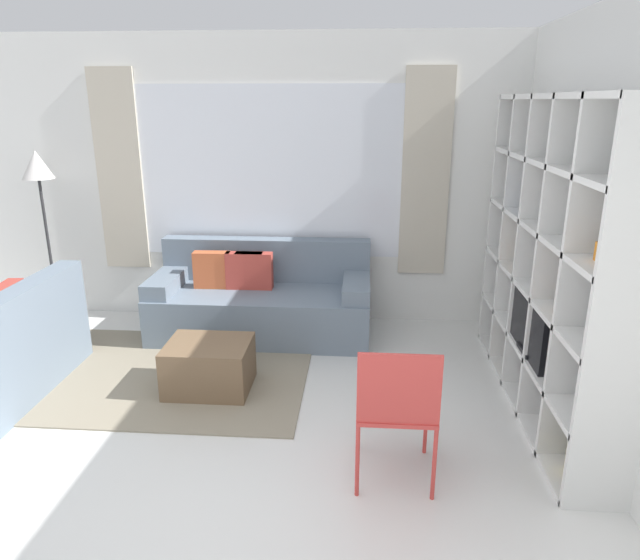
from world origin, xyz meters
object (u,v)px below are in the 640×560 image
shelving_unit (555,262)px  floor_lamp (39,180)px  folding_chair (397,402)px  couch_main (261,301)px  ottoman (209,366)px

shelving_unit → floor_lamp: size_ratio=1.42×
floor_lamp → folding_chair: (3.22, -2.31, -0.88)m
shelving_unit → couch_main: bearing=153.0°
couch_main → floor_lamp: bearing=175.7°
ottoman → folding_chair: folding_chair is taller
couch_main → folding_chair: size_ratio=2.30×
floor_lamp → folding_chair: 4.06m
ottoman → floor_lamp: 2.59m
shelving_unit → couch_main: 2.62m
floor_lamp → shelving_unit: bearing=-16.7°
folding_chair → floor_lamp: bearing=-35.6°
couch_main → floor_lamp: (-2.09, 0.16, 1.09)m
shelving_unit → ottoman: bearing=180.0°
couch_main → floor_lamp: 2.36m
floor_lamp → couch_main: bearing=-4.3°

